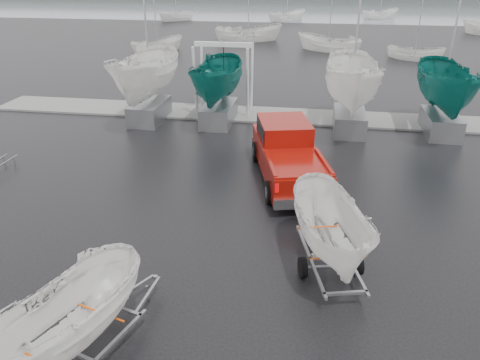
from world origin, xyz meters
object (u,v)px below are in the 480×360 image
(pickup_truck, at_px, (287,150))
(boat_hoist, at_px, (224,68))
(trailer_parked, at_px, (58,269))
(trailer_hitched, at_px, (336,183))

(pickup_truck, xyz_separation_m, boat_hoist, (-4.24, 8.24, 1.55))
(pickup_truck, height_order, trailer_parked, trailer_parked)
(trailer_parked, bearing_deg, trailer_hitched, 56.51)
(pickup_truck, height_order, trailer_hitched, trailer_hitched)
(pickup_truck, bearing_deg, trailer_parked, -123.31)
(trailer_parked, distance_m, boat_hoist, 19.36)
(pickup_truck, xyz_separation_m, trailer_hitched, (1.70, -6.54, 1.71))
(pickup_truck, distance_m, trailer_hitched, 6.97)
(boat_hoist, bearing_deg, pickup_truck, -62.78)
(trailer_parked, bearing_deg, pickup_truck, 87.87)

